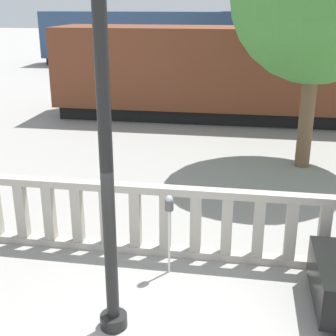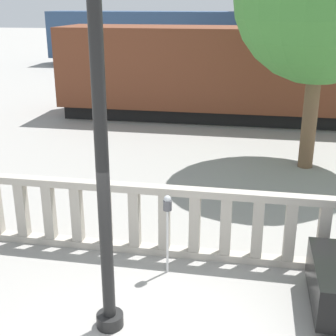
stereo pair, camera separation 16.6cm
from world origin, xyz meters
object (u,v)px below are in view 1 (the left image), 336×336
Objects in this scene: train_far at (223,39)px; lamppost at (102,78)px; parking_meter at (169,213)px; train_near at (296,73)px.

lamppost is at bearing -89.83° from train_far.
lamppost is at bearing -109.66° from parking_meter.
lamppost is 14.32m from train_near.
parking_meter is 12.51m from train_near.
train_near reaches higher than parking_meter.
train_near is at bearing 75.35° from parking_meter.
lamppost is 3.08m from parking_meter.
parking_meter is 0.08× the size of train_near.
lamppost is at bearing -105.26° from train_near.
train_near is 0.71× the size of train_far.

